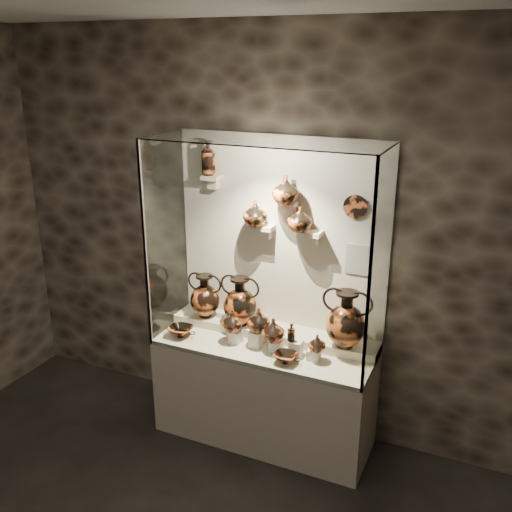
{
  "coord_description": "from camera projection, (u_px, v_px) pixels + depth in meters",
  "views": [
    {
      "loc": [
        1.55,
        -1.42,
        2.95
      ],
      "look_at": [
        -0.07,
        2.18,
        1.55
      ],
      "focal_mm": 40.0,
      "sensor_mm": 36.0,
      "label": 1
    }
  ],
  "objects": [
    {
      "name": "bracket_cb",
      "position": [
        290.0,
        205.0,
        4.21
      ],
      "size": [
        0.1,
        0.12,
        0.04
      ],
      "primitive_type": "cube",
      "color": "beige",
      "rests_on": "back_panel"
    },
    {
      "name": "back_panel",
      "position": [
        281.0,
        239.0,
        4.41
      ],
      "size": [
        1.7,
        0.03,
        1.6
      ],
      "primitive_type": "cube",
      "color": "beige",
      "rests_on": "plinth"
    },
    {
      "name": "lekythos_small",
      "position": [
        291.0,
        332.0,
        4.18
      ],
      "size": [
        0.08,
        0.08,
        0.16
      ],
      "primitive_type": null,
      "rotation": [
        0.0,
        0.0,
        0.14
      ],
      "color": "#C25422",
      "rests_on": "pedestal_d"
    },
    {
      "name": "pedestal_e",
      "position": [
        314.0,
        354.0,
        4.18
      ],
      "size": [
        0.09,
        0.09,
        0.08
      ],
      "primitive_type": "cube",
      "color": "beige",
      "rests_on": "front_tier"
    },
    {
      "name": "pedestal_d",
      "position": [
        296.0,
        348.0,
        4.23
      ],
      "size": [
        0.09,
        0.09,
        0.12
      ],
      "primitive_type": "cube",
      "color": "beige",
      "rests_on": "front_tier"
    },
    {
      "name": "glass_left",
      "position": [
        166.0,
        236.0,
        4.47
      ],
      "size": [
        0.01,
        0.6,
        1.6
      ],
      "primitive_type": "cube",
      "color": "white",
      "rests_on": "plinth"
    },
    {
      "name": "plinth",
      "position": [
        264.0,
        393.0,
        4.54
      ],
      "size": [
        1.7,
        0.6,
        0.8
      ],
      "primitive_type": "cube",
      "color": "beige",
      "rests_on": "floor"
    },
    {
      "name": "jug_c",
      "position": [
        273.0,
        330.0,
        4.24
      ],
      "size": [
        0.2,
        0.2,
        0.18
      ],
      "primitive_type": "imported",
      "rotation": [
        0.0,
        0.0,
        -0.2
      ],
      "color": "#AD4F21",
      "rests_on": "pedestal_c"
    },
    {
      "name": "glass_top",
      "position": [
        265.0,
        140.0,
        3.88
      ],
      "size": [
        1.7,
        0.6,
        0.01
      ],
      "primitive_type": "cube",
      "color": "white",
      "rests_on": "back_panel"
    },
    {
      "name": "wall_plate",
      "position": [
        355.0,
        207.0,
        4.06
      ],
      "size": [
        0.17,
        0.02,
        0.17
      ],
      "primitive_type": "cylinder",
      "rotation": [
        1.57,
        0.0,
        0.0
      ],
      "color": "#B84F24",
      "rests_on": "back_panel"
    },
    {
      "name": "pedestal_a",
      "position": [
        236.0,
        337.0,
        4.42
      ],
      "size": [
        0.09,
        0.09,
        0.1
      ],
      "primitive_type": "cube",
      "color": "beige",
      "rests_on": "front_tier"
    },
    {
      "name": "frame_post_right",
      "position": [
        369.0,
        282.0,
        3.57
      ],
      "size": [
        0.02,
        0.02,
        1.6
      ],
      "primitive_type": "cube",
      "color": "gray",
      "rests_on": "plinth"
    },
    {
      "name": "ovoid_vase_b",
      "position": [
        285.0,
        190.0,
        4.14
      ],
      "size": [
        0.26,
        0.26,
        0.21
      ],
      "primitive_type": "imported",
      "rotation": [
        0.0,
        0.0,
        0.43
      ],
      "color": "#C25422",
      "rests_on": "bracket_cb"
    },
    {
      "name": "glass_front",
      "position": [
        248.0,
        264.0,
        3.89
      ],
      "size": [
        1.7,
        0.01,
        1.6
      ],
      "primitive_type": "cube",
      "color": "white",
      "rests_on": "plinth"
    },
    {
      "name": "info_placard",
      "position": [
        357.0,
        260.0,
        4.18
      ],
      "size": [
        0.17,
        0.01,
        0.23
      ],
      "primitive_type": "cube",
      "color": "beige",
      "rests_on": "back_panel"
    },
    {
      "name": "ovoid_vase_c",
      "position": [
        300.0,
        219.0,
        4.17
      ],
      "size": [
        0.24,
        0.24,
        0.19
      ],
      "primitive_type": "imported",
      "rotation": [
        0.0,
        0.0,
        0.42
      ],
      "color": "#C25422",
      "rests_on": "bracket_cc"
    },
    {
      "name": "pedestal_b",
      "position": [
        256.0,
        339.0,
        4.35
      ],
      "size": [
        0.09,
        0.09,
        0.13
      ],
      "primitive_type": "cube",
      "color": "beige",
      "rests_on": "front_tier"
    },
    {
      "name": "wall_back",
      "position": [
        281.0,
        239.0,
        4.42
      ],
      "size": [
        5.0,
        0.02,
        3.2
      ],
      "primitive_type": "cube",
      "color": "#2D231C",
      "rests_on": "ground"
    },
    {
      "name": "jug_e",
      "position": [
        317.0,
        343.0,
        4.12
      ],
      "size": [
        0.13,
        0.13,
        0.13
      ],
      "primitive_type": "imported",
      "rotation": [
        0.0,
        0.0,
        0.07
      ],
      "color": "#AD4F21",
      "rests_on": "pedestal_e"
    },
    {
      "name": "frame_post_left",
      "position": [
        145.0,
        247.0,
        4.22
      ],
      "size": [
        0.02,
        0.02,
        1.6
      ],
      "primitive_type": "cube",
      "color": "gray",
      "rests_on": "plinth"
    },
    {
      "name": "front_tier",
      "position": [
        264.0,
        347.0,
        4.4
      ],
      "size": [
        1.68,
        0.58,
        0.03
      ],
      "primitive_type": "cube",
      "color": "beige",
      "rests_on": "plinth"
    },
    {
      "name": "glass_right",
      "position": [
        381.0,
        268.0,
        3.81
      ],
      "size": [
        0.01,
        0.6,
        1.6
      ],
      "primitive_type": "cube",
      "color": "white",
      "rests_on": "plinth"
    },
    {
      "name": "amphora_mid",
      "position": [
        240.0,
        301.0,
        4.52
      ],
      "size": [
        0.42,
        0.42,
        0.4
      ],
      "primitive_type": null,
      "rotation": [
        0.0,
        0.0,
        0.41
      ],
      "color": "#C25422",
      "rests_on": "rear_tier"
    },
    {
      "name": "rear_tier",
      "position": [
        273.0,
        333.0,
        4.54
      ],
      "size": [
        1.7,
        0.25,
        0.1
      ],
      "primitive_type": "cube",
      "color": "beige",
      "rests_on": "plinth"
    },
    {
      "name": "jug_b",
      "position": [
        259.0,
        320.0,
        4.31
      ],
      "size": [
        0.22,
        0.22,
        0.19
      ],
      "primitive_type": "imported",
      "rotation": [
        0.0,
        0.0,
        0.24
      ],
      "color": "#C25422",
      "rests_on": "pedestal_b"
    },
    {
      "name": "pedestal_c",
      "position": [
        276.0,
        346.0,
        4.29
      ],
      "size": [
        0.09,
        0.09,
        0.09
      ],
      "primitive_type": "cube",
      "color": "beige",
      "rests_on": "front_tier"
    },
    {
      "name": "bracket_cc",
      "position": [
        312.0,
        233.0,
        4.21
      ],
      "size": [
        0.14,
        0.12,
        0.04
      ],
      "primitive_type": "cube",
      "color": "beige",
      "rests_on": "back_panel"
    },
    {
      "name": "jug_a",
      "position": [
        232.0,
        321.0,
        4.38
      ],
      "size": [
        0.19,
        0.19,
        0.17
      ],
      "primitive_type": "imported",
      "rotation": [
        0.0,
        0.0,
        -0.23
      ],
      "color": "#AD4F21",
      "rests_on": "pedestal_a"
    },
    {
      "name": "lekythos_tall",
      "position": [
        208.0,
        156.0,
        4.36
      ],
      "size": [
        0.15,
        0.15,
        0.29
      ],
      "primitive_type": null,
      "rotation": [
        0.0,
        0.0,
        -0.3
      ],
      "color": "#AD4F21",
      "rests_on": "bracket_ul"
    },
    {
      "name": "kylix_right",
      "position": [
        285.0,
        357.0,
        4.14
      ],
      "size": [
        0.26,
        0.24,
        0.09
      ],
      "primitive_type": null,
      "rotation": [
        0.0,
        0.0,
        -0.27
      ],
      "color": "#AD4F21",
      "rests_on": "front_tier"
    },
    {
      "name": "kylix_left",
      "position": [
        181.0,
        331.0,
        4.52
      ],
      "size": [
        0.25,
        0.22,
        0.1
      ],
      "primitive_type": null,
      "rotation": [
        0.0,
        0.0,
        0.02
      ],
      "color": "#C25422",
      "rests_on": "front_tier"
    },
    {
      "name": "amphora_left",
      "position": [
        205.0,
        296.0,
        4.67
      ],
      "size": [
        0.3,
        0.3,
        0.37
      ],
      "primitive_type": null,
      "rotation": [
        0.0,
        0.0,
        0.04
      ],
      "color": "#AD4F21",
      "rests_on": "rear_tier"
    },
    {
      "name": "bracket_ca",
      "position": [
        265.0,
        227.0,
        4.35
      ],
      "size": [
        0.14,
        0.12,
        0.04
      ],
      "primitive_type": "cube",
      "color": "beige",
      "rests_on": "back_panel"
    },
    {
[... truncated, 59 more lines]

